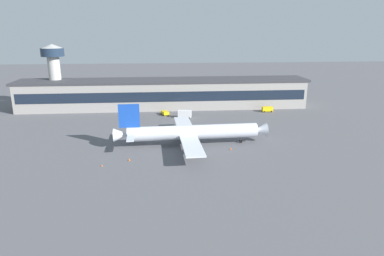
# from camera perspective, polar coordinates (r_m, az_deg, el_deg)

# --- Properties ---
(ground_plane) EXTENTS (600.00, 600.00, 0.00)m
(ground_plane) POSITION_cam_1_polar(r_m,az_deg,el_deg) (121.28, -4.24, -2.94)
(ground_plane) COLOR #56565B
(terminal_building) EXTENTS (146.91, 19.08, 14.64)m
(terminal_building) POSITION_cam_1_polar(r_m,az_deg,el_deg) (178.79, -4.62, 5.71)
(terminal_building) COLOR #9E9993
(terminal_building) RESTS_ON ground_plane
(airliner) EXTENTS (54.01, 46.23, 15.22)m
(airliner) POSITION_cam_1_polar(r_m,az_deg,el_deg) (120.45, -0.27, -0.72)
(airliner) COLOR silver
(airliner) RESTS_ON ground_plane
(control_tower) EXTENTS (11.22, 11.22, 32.21)m
(control_tower) POSITION_cam_1_polar(r_m,az_deg,el_deg) (188.50, -21.83, 9.08)
(control_tower) COLOR #B7B7B2
(control_tower) RESTS_ON ground_plane
(pushback_tractor) EXTENTS (3.99, 5.38, 1.75)m
(pushback_tractor) POSITION_cam_1_polar(r_m,az_deg,el_deg) (164.34, -4.50, 2.54)
(pushback_tractor) COLOR yellow
(pushback_tractor) RESTS_ON ground_plane
(stair_truck) EXTENTS (6.34, 3.49, 3.55)m
(stair_truck) POSITION_cam_1_polar(r_m,az_deg,el_deg) (157.74, -1.18, 2.36)
(stair_truck) COLOR white
(stair_truck) RESTS_ON ground_plane
(crew_van) EXTENTS (5.30, 2.50, 2.55)m
(crew_van) POSITION_cam_1_polar(r_m,az_deg,el_deg) (173.88, 12.37, 3.11)
(crew_van) COLOR yellow
(crew_van) RESTS_ON ground_plane
(traffic_cone_0) EXTENTS (0.59, 0.59, 0.73)m
(traffic_cone_0) POSITION_cam_1_polar(r_m,az_deg,el_deg) (109.24, -10.33, -5.15)
(traffic_cone_0) COLOR #F2590C
(traffic_cone_0) RESTS_ON ground_plane
(traffic_cone_1) EXTENTS (0.46, 0.46, 0.57)m
(traffic_cone_1) POSITION_cam_1_polar(r_m,az_deg,el_deg) (106.78, -14.69, -5.99)
(traffic_cone_1) COLOR #F2590C
(traffic_cone_1) RESTS_ON ground_plane
(traffic_cone_2) EXTENTS (0.55, 0.55, 0.69)m
(traffic_cone_2) POSITION_cam_1_polar(r_m,az_deg,el_deg) (117.76, 6.39, -3.41)
(traffic_cone_2) COLOR #F2590C
(traffic_cone_2) RESTS_ON ground_plane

